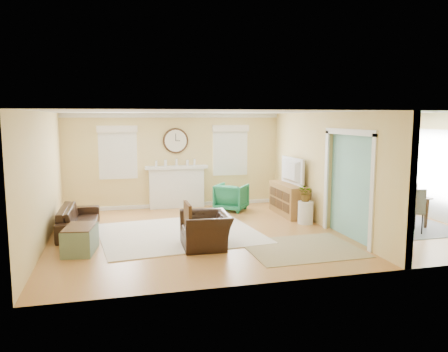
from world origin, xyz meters
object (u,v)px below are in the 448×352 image
at_px(green_chair, 231,197).
at_px(sofa, 79,219).
at_px(credenza, 288,199).
at_px(eames_chair, 206,230).
at_px(dining_table, 382,208).

bearing_deg(green_chair, sofa, 55.67).
xyz_separation_m(sofa, credenza, (5.09, 0.51, 0.11)).
bearing_deg(sofa, eames_chair, -124.13).
relative_size(green_chair, credenza, 0.52).
height_order(sofa, dining_table, dining_table).
xyz_separation_m(sofa, dining_table, (6.95, -0.77, 0.06)).
xyz_separation_m(eames_chair, dining_table, (4.49, 0.96, 0.02)).
distance_m(sofa, credenza, 5.12).
bearing_deg(credenza, dining_table, -34.80).
relative_size(eames_chair, dining_table, 0.51).
xyz_separation_m(eames_chair, credenza, (2.64, 2.24, 0.07)).
bearing_deg(sofa, green_chair, -69.10).
bearing_deg(eames_chair, credenza, 132.09).
distance_m(green_chair, dining_table, 3.81).
bearing_deg(sofa, credenza, -83.20).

